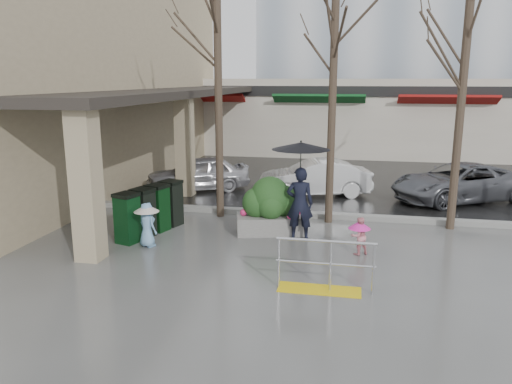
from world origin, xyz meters
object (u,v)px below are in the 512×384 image
(handrail, at_px, (323,272))
(car_c, at_px, (459,182))
(tree_west, at_px, (218,39))
(tree_midwest, at_px, (335,31))
(child_pink, at_px, (359,233))
(planter, at_px, (271,206))
(woman, at_px, (300,181))
(child_blue, at_px, (147,221))
(car_b, at_px, (315,178))
(news_boxes, at_px, (151,210))
(tree_mideast, at_px, (466,44))
(car_a, at_px, (198,173))

(handrail, relative_size, car_c, 0.42)
(handrail, xyz_separation_m, tree_west, (-3.36, 4.80, 4.71))
(tree_west, bearing_deg, handrail, -55.01)
(tree_midwest, relative_size, child_pink, 7.85)
(child_pink, xyz_separation_m, planter, (-2.30, 1.24, 0.21))
(woman, bearing_deg, handrail, 100.56)
(tree_west, height_order, child_blue, tree_west)
(child_blue, height_order, car_b, car_b)
(planter, bearing_deg, car_b, 80.26)
(woman, xyz_separation_m, news_boxes, (-3.89, -0.29, -0.89))
(tree_mideast, relative_size, car_a, 1.76)
(tree_mideast, height_order, child_pink, tree_mideast)
(handrail, relative_size, child_blue, 1.72)
(planter, xyz_separation_m, car_a, (-3.47, 4.57, -0.10))
(child_pink, distance_m, car_b, 6.00)
(car_b, bearing_deg, car_a, -105.70)
(woman, bearing_deg, child_blue, 16.20)
(tree_west, bearing_deg, planter, -37.51)
(child_blue, distance_m, planter, 3.22)
(child_blue, bearing_deg, car_c, -112.22)
(child_pink, bearing_deg, planter, -58.99)
(tree_midwest, distance_m, child_pink, 5.44)
(handrail, relative_size, woman, 0.75)
(tree_midwest, xyz_separation_m, news_boxes, (-4.54, -2.00, -4.60))
(tree_west, xyz_separation_m, tree_mideast, (6.50, 0.00, -0.22))
(handrail, distance_m, woman, 3.39)
(car_a, distance_m, car_b, 4.26)
(tree_west, xyz_separation_m, child_pink, (4.04, -2.58, -4.56))
(tree_mideast, bearing_deg, handrail, -123.19)
(handrail, height_order, tree_mideast, tree_mideast)
(child_pink, xyz_separation_m, child_blue, (-5.04, -0.44, 0.13))
(handrail, relative_size, car_a, 0.51)
(car_a, bearing_deg, tree_midwest, 29.89)
(child_blue, xyz_separation_m, car_b, (3.53, 6.25, -0.02))
(child_blue, bearing_deg, child_pink, -144.94)
(tree_mideast, relative_size, car_c, 1.43)
(tree_midwest, height_order, child_blue, tree_midwest)
(handrail, bearing_deg, tree_west, 124.99)
(tree_west, relative_size, planter, 3.57)
(handrail, height_order, car_c, car_c)
(tree_west, xyz_separation_m, planter, (1.74, -1.34, -4.36))
(woman, distance_m, car_a, 6.60)
(tree_midwest, bearing_deg, car_c, 39.66)
(car_c, bearing_deg, woman, -71.68)
(handrail, bearing_deg, woman, 104.63)
(child_pink, bearing_deg, tree_mideast, -164.23)
(car_a, bearing_deg, car_c, 64.14)
(news_boxes, relative_size, car_b, 0.60)
(car_b, height_order, car_c, same)
(child_pink, height_order, planter, planter)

